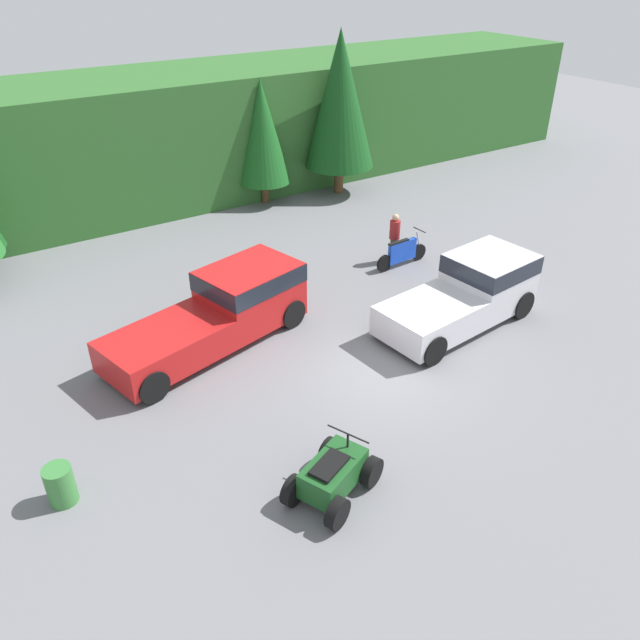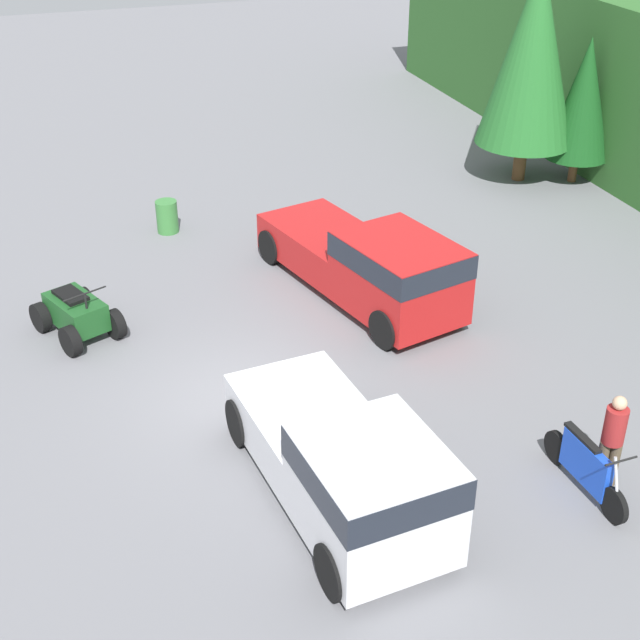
{
  "view_description": "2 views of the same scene",
  "coord_description": "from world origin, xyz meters",
  "px_view_note": "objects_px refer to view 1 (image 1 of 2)",
  "views": [
    {
      "loc": [
        -8.8,
        -10.44,
        9.85
      ],
      "look_at": [
        -0.86,
        1.84,
        0.95
      ],
      "focal_mm": 35.0,
      "sensor_mm": 36.0,
      "label": 1
    },
    {
      "loc": [
        14.01,
        -3.19,
        10.0
      ],
      "look_at": [
        -0.86,
        1.84,
        0.95
      ],
      "focal_mm": 50.0,
      "sensor_mm": 36.0,
      "label": 2
    }
  ],
  "objects_px": {
    "pickup_truck_red": "(223,308)",
    "dirt_bike": "(402,253)",
    "quad_atv": "(333,475)",
    "pickup_truck_second": "(469,291)",
    "rider_person": "(394,236)",
    "steel_barrel": "(60,485)"
  },
  "relations": [
    {
      "from": "pickup_truck_red",
      "to": "dirt_bike",
      "type": "distance_m",
      "value": 7.37
    },
    {
      "from": "dirt_bike",
      "to": "quad_atv",
      "type": "relative_size",
      "value": 0.95
    },
    {
      "from": "pickup_truck_second",
      "to": "rider_person",
      "type": "xyz_separation_m",
      "value": [
        0.7,
        4.41,
        -0.04
      ]
    },
    {
      "from": "dirt_bike",
      "to": "rider_person",
      "type": "xyz_separation_m",
      "value": [
        -0.02,
        0.45,
        0.48
      ]
    },
    {
      "from": "pickup_truck_second",
      "to": "dirt_bike",
      "type": "distance_m",
      "value": 4.06
    },
    {
      "from": "pickup_truck_second",
      "to": "rider_person",
      "type": "bearing_deg",
      "value": 75.14
    },
    {
      "from": "quad_atv",
      "to": "steel_barrel",
      "type": "relative_size",
      "value": 2.66
    },
    {
      "from": "pickup_truck_second",
      "to": "quad_atv",
      "type": "xyz_separation_m",
      "value": [
        -7.26,
        -3.58,
        -0.52
      ]
    },
    {
      "from": "pickup_truck_red",
      "to": "quad_atv",
      "type": "bearing_deg",
      "value": -109.96
    },
    {
      "from": "dirt_bike",
      "to": "rider_person",
      "type": "relative_size",
      "value": 1.24
    },
    {
      "from": "pickup_truck_red",
      "to": "rider_person",
      "type": "relative_size",
      "value": 3.52
    },
    {
      "from": "pickup_truck_red",
      "to": "rider_person",
      "type": "bearing_deg",
      "value": -3.12
    },
    {
      "from": "dirt_bike",
      "to": "quad_atv",
      "type": "xyz_separation_m",
      "value": [
        -7.99,
        -7.54,
        -0.0
      ]
    },
    {
      "from": "dirt_bike",
      "to": "steel_barrel",
      "type": "distance_m",
      "value": 13.6
    },
    {
      "from": "pickup_truck_second",
      "to": "quad_atv",
      "type": "height_order",
      "value": "pickup_truck_second"
    },
    {
      "from": "dirt_bike",
      "to": "pickup_truck_red",
      "type": "bearing_deg",
      "value": -175.1
    },
    {
      "from": "rider_person",
      "to": "pickup_truck_red",
      "type": "bearing_deg",
      "value": -153.41
    },
    {
      "from": "rider_person",
      "to": "quad_atv",
      "type": "bearing_deg",
      "value": -119.16
    },
    {
      "from": "pickup_truck_red",
      "to": "pickup_truck_second",
      "type": "height_order",
      "value": "same"
    },
    {
      "from": "quad_atv",
      "to": "rider_person",
      "type": "distance_m",
      "value": 11.29
    },
    {
      "from": "rider_person",
      "to": "steel_barrel",
      "type": "relative_size",
      "value": 2.03
    },
    {
      "from": "pickup_truck_red",
      "to": "rider_person",
      "type": "xyz_separation_m",
      "value": [
        7.27,
        1.39,
        -0.04
      ]
    }
  ]
}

